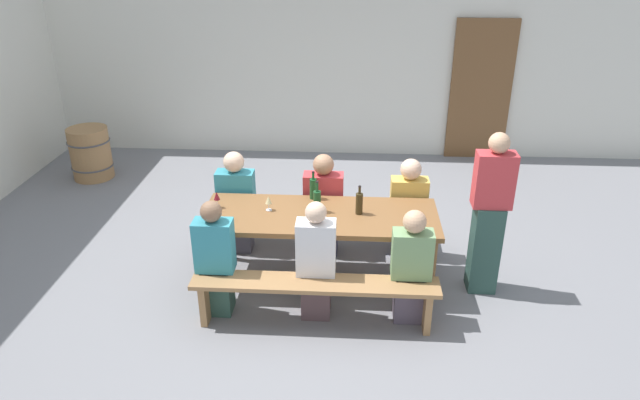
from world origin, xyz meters
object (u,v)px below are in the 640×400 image
at_px(tasting_table, 320,221).
at_px(wine_bottle_2, 359,203).
at_px(wine_bottle_0, 317,201).
at_px(seated_guest_far_2, 408,210).
at_px(wine_bottle_1, 313,188).
at_px(bench_near, 315,290).
at_px(seated_guest_far_0, 237,204).
at_px(wooden_door, 480,91).
at_px(wine_glass_1, 319,214).
at_px(seated_guest_far_1, 323,207).
at_px(seated_guest_near_1, 316,263).
at_px(seated_guest_near_0, 215,261).
at_px(standing_host, 489,217).
at_px(bench_far, 324,216).
at_px(seated_guest_near_2, 411,269).
at_px(wine_glass_2, 217,197).
at_px(wine_glass_0, 269,200).
at_px(wine_barrel, 91,153).

relative_size(tasting_table, wine_bottle_2, 7.77).
xyz_separation_m(wine_bottle_0, seated_guest_far_2, (0.93, 0.52, -0.33)).
bearing_deg(wine_bottle_1, wine_bottle_0, -78.64).
bearing_deg(bench_near, seated_guest_far_0, 125.91).
relative_size(wine_bottle_0, wine_bottle_2, 1.08).
xyz_separation_m(wooden_door, bench_near, (-2.18, -4.38, -0.69)).
distance_m(wine_bottle_2, wine_glass_1, 0.45).
bearing_deg(wine_glass_1, seated_guest_far_1, 90.05).
bearing_deg(seated_guest_near_1, seated_guest_near_0, 90.00).
height_order(seated_guest_near_0, standing_host, standing_host).
distance_m(bench_far, seated_guest_near_0, 1.60).
bearing_deg(standing_host, wine_glass_1, 5.64).
height_order(bench_far, seated_guest_near_0, seated_guest_near_0).
relative_size(seated_guest_near_1, seated_guest_near_2, 1.05).
bearing_deg(wooden_door, standing_host, -98.99).
xyz_separation_m(wine_glass_1, seated_guest_far_0, (-0.94, 0.78, -0.30)).
distance_m(tasting_table, seated_guest_far_1, 0.59).
height_order(wine_glass_1, seated_guest_far_2, seated_guest_far_2).
bearing_deg(seated_guest_far_0, seated_guest_far_1, 90.00).
distance_m(wine_glass_1, seated_guest_near_2, 0.98).
bearing_deg(wooden_door, wine_glass_1, -119.51).
distance_m(wooden_door, seated_guest_far_1, 3.81).
bearing_deg(bench_near, wine_bottle_2, 63.61).
relative_size(tasting_table, seated_guest_near_1, 1.99).
relative_size(bench_near, standing_host, 1.35).
relative_size(tasting_table, wine_bottle_1, 7.72).
distance_m(wine_glass_2, seated_guest_near_1, 1.25).
bearing_deg(seated_guest_near_2, standing_host, -55.00).
xyz_separation_m(wooden_door, wine_glass_1, (-2.18, -3.86, -0.20)).
bearing_deg(wooden_door, wine_bottle_1, -124.55).
height_order(wine_glass_0, wine_barrel, wine_glass_0).
bearing_deg(standing_host, wine_glass_0, -2.69).
xyz_separation_m(seated_guest_near_1, seated_guest_far_1, (-0.00, 1.15, -0.00)).
height_order(wine_bottle_1, seated_guest_far_2, seated_guest_far_2).
bearing_deg(standing_host, wine_barrel, -26.70).
height_order(bench_near, seated_guest_far_2, seated_guest_far_2).
bearing_deg(wine_barrel, bench_far, -27.15).
height_order(wine_bottle_1, wine_glass_0, wine_bottle_1).
bearing_deg(tasting_table, seated_guest_near_1, -89.96).
xyz_separation_m(wine_bottle_0, seated_guest_near_0, (-0.88, -0.63, -0.33)).
height_order(seated_guest_far_1, wine_barrel, seated_guest_far_1).
bearing_deg(wine_bottle_2, bench_near, -116.39).
height_order(wine_bottle_0, seated_guest_near_2, seated_guest_near_2).
height_order(wine_bottle_0, wine_glass_1, wine_bottle_0).
bearing_deg(bench_far, seated_guest_near_0, -125.05).
bearing_deg(wine_bottle_0, seated_guest_far_1, 86.69).
relative_size(seated_guest_near_1, seated_guest_far_0, 1.00).
distance_m(wine_glass_1, seated_guest_near_0, 1.03).
bearing_deg(seated_guest_far_1, wooden_door, 144.66).
bearing_deg(wine_glass_2, wine_glass_0, -2.96).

